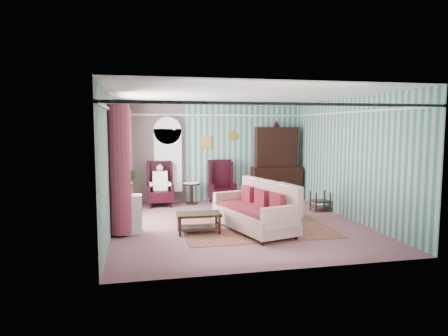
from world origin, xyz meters
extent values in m
plane|color=#7F4A50|center=(0.00, 0.00, 0.00)|extent=(6.00, 6.00, 0.00)
cube|color=#3B6B65|center=(0.00, 3.00, 1.45)|extent=(5.50, 0.02, 2.90)
cube|color=#3B6B65|center=(0.00, -3.00, 1.45)|extent=(5.50, 0.02, 2.90)
cube|color=#3B6B65|center=(-2.75, 0.00, 1.45)|extent=(0.02, 6.00, 2.90)
cube|color=#3B6B65|center=(2.75, 0.00, 1.45)|extent=(0.02, 6.00, 2.90)
cube|color=white|center=(0.00, 0.00, 2.90)|extent=(5.50, 6.00, 0.02)
cube|color=#904957|center=(-1.80, 2.99, 1.45)|extent=(1.90, 0.01, 2.90)
cube|color=silver|center=(0.00, 0.00, 2.55)|extent=(5.50, 6.00, 0.05)
cube|color=white|center=(-2.72, 0.60, 1.55)|extent=(0.04, 1.50, 1.90)
cylinder|color=brown|center=(-2.55, -0.45, 1.35)|extent=(0.44, 0.44, 2.60)
cylinder|color=brown|center=(-2.55, 1.65, 1.35)|extent=(0.44, 0.44, 2.60)
cube|color=gold|center=(-0.20, 2.97, 1.75)|extent=(0.30, 0.03, 0.38)
cube|color=silver|center=(-1.35, 2.84, 1.12)|extent=(0.80, 0.28, 2.24)
cube|color=black|center=(1.90, 2.72, 1.18)|extent=(1.50, 0.56, 2.36)
cube|color=black|center=(-1.60, 2.45, 0.62)|extent=(0.76, 0.80, 1.25)
cube|color=black|center=(0.15, 2.45, 0.62)|extent=(0.76, 0.80, 1.25)
cylinder|color=black|center=(-0.70, 2.60, 0.30)|extent=(0.50, 0.50, 0.60)
cube|color=black|center=(2.47, 0.90, 0.27)|extent=(0.45, 0.38, 0.54)
cube|color=white|center=(-2.40, -0.30, 0.40)|extent=(0.55, 0.35, 0.80)
cube|color=#541C1C|center=(0.30, -0.30, 0.01)|extent=(3.20, 2.60, 0.01)
cube|color=beige|center=(0.19, -0.68, 0.47)|extent=(1.43, 2.29, 0.94)
cube|color=#C4B098|center=(1.04, 0.20, 0.47)|extent=(0.83, 0.81, 0.93)
cube|color=black|center=(-0.97, -0.56, 0.21)|extent=(0.94, 0.55, 0.42)
imported|color=#244B17|center=(-2.44, -0.39, 0.99)|extent=(0.43, 0.40, 0.39)
imported|color=#19511D|center=(-2.38, -0.22, 1.07)|extent=(0.36, 0.33, 0.53)
imported|color=#29541A|center=(-2.47, -0.21, 0.99)|extent=(0.24, 0.24, 0.38)
camera|label=1|loc=(-2.17, -8.65, 2.21)|focal=32.00mm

